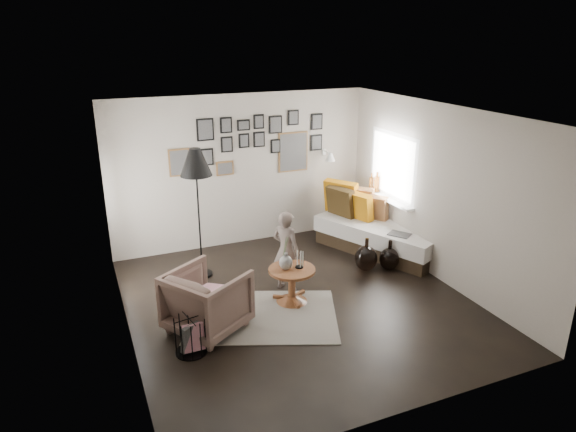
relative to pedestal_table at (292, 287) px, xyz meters
name	(u,v)px	position (x,y,z in m)	size (l,w,h in m)	color
ground	(299,302)	(0.08, -0.05, -0.23)	(4.80, 4.80, 0.00)	black
wall_back	(242,171)	(0.08, 2.35, 1.07)	(4.50, 4.50, 0.00)	#AAA194
wall_front	(409,296)	(0.08, -2.45, 1.07)	(4.50, 4.50, 0.00)	#AAA194
wall_left	(120,240)	(-2.17, -0.05, 1.07)	(4.80, 4.80, 0.00)	#AAA194
wall_right	(439,194)	(2.33, -0.05, 1.07)	(4.80, 4.80, 0.00)	#AAA194
ceiling	(300,113)	(0.08, -0.05, 2.37)	(4.80, 4.80, 0.00)	white
door_left	(114,226)	(-2.15, 1.15, 0.82)	(0.00, 2.14, 2.14)	white
window_right	(383,194)	(2.26, 1.29, 0.70)	(0.15, 1.32, 1.30)	white
gallery_wall	(257,144)	(0.37, 2.33, 1.51)	(2.74, 0.03, 1.08)	brown
wall_sconce	(330,157)	(1.63, 2.08, 1.23)	(0.18, 0.36, 0.16)	white
rug	(262,316)	(-0.51, -0.20, -0.23)	(1.94, 1.36, 0.01)	beige
pedestal_table	(292,287)	(0.00, 0.00, 0.00)	(0.64, 0.64, 0.50)	brown
vase	(286,260)	(-0.08, 0.02, 0.41)	(0.18, 0.18, 0.46)	black
candles	(299,260)	(0.11, 0.00, 0.39)	(0.11, 0.11, 0.24)	black
daybed	(377,230)	(2.09, 1.14, 0.11)	(1.74, 2.36, 1.08)	black
magazine_on_daybed	(399,234)	(2.08, 0.48, 0.27)	(0.24, 0.33, 0.02)	black
armchair	(207,301)	(-1.24, -0.22, 0.17)	(0.85, 0.88, 0.80)	brown
armchair_cushion	(208,293)	(-1.21, -0.17, 0.25)	(0.36, 0.36, 0.09)	silver
floor_lamp	(196,167)	(-0.94, 1.30, 1.48)	(0.46, 0.46, 1.98)	black
magazine_basket	(191,336)	(-1.55, -0.63, -0.01)	(0.42, 0.42, 0.45)	black
demijohn_large	(366,258)	(1.47, 0.47, -0.03)	(0.36, 0.36, 0.54)	black
demijohn_small	(389,259)	(1.82, 0.35, -0.05)	(0.31, 0.31, 0.49)	black
child	(286,251)	(0.08, 0.39, 0.36)	(0.44, 0.29, 1.19)	#5E4F4A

